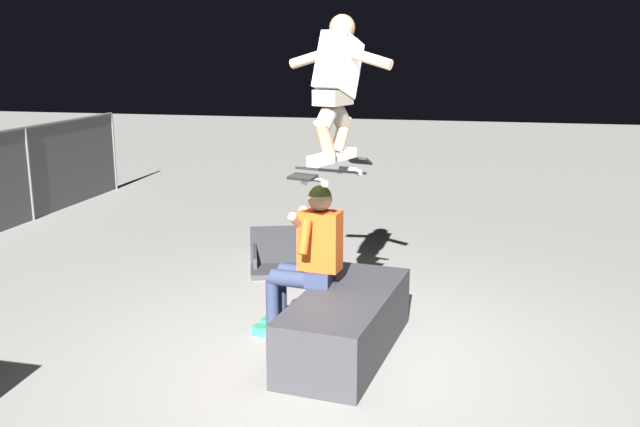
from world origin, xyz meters
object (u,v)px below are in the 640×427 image
object	(u,v)px
person_sitting_on_ledge	(308,254)
kicker_ramp	(293,257)
ledge_box_main	(346,323)
skateboard	(333,171)
skater_airborne	(337,82)

from	to	relation	value
person_sitting_on_ledge	kicker_ramp	bearing A→B (deg)	18.59
ledge_box_main	skateboard	bearing A→B (deg)	55.92
skateboard	skater_airborne	bearing A→B (deg)	-17.45
skater_airborne	person_sitting_on_ledge	bearing A→B (deg)	71.55
ledge_box_main	skater_airborne	bearing A→B (deg)	38.87
person_sitting_on_ledge	kicker_ramp	distance (m)	2.29
skater_airborne	ledge_box_main	bearing A→B (deg)	-141.13
skater_airborne	kicker_ramp	size ratio (longest dim) A/B	0.74
skater_airborne	kicker_ramp	distance (m)	3.16
skater_airborne	kicker_ramp	bearing A→B (deg)	23.83
kicker_ramp	ledge_box_main	bearing A→B (deg)	-155.08
skateboard	skater_airborne	xyz separation A→B (m)	(0.05, -0.02, 0.69)
skater_airborne	skateboard	bearing A→B (deg)	162.55
skateboard	ledge_box_main	bearing A→B (deg)	-124.08
ledge_box_main	skater_airborne	size ratio (longest dim) A/B	1.47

